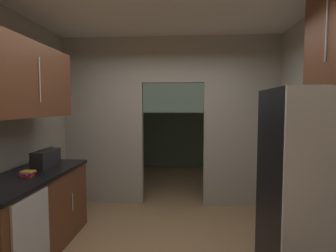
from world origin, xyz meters
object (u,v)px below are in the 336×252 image
(dishwasher, at_px, (32,241))
(book_stack, at_px, (27,173))
(boombox, at_px, (46,159))
(refrigerator, at_px, (319,199))

(dishwasher, xyz_separation_m, book_stack, (-0.29, 0.42, 0.51))
(dishwasher, height_order, boombox, boombox)
(refrigerator, bearing_deg, book_stack, 170.15)
(dishwasher, bearing_deg, refrigerator, -1.30)
(refrigerator, height_order, boombox, refrigerator)
(boombox, height_order, book_stack, boombox)
(refrigerator, xyz_separation_m, boombox, (-2.78, 0.89, 0.12))
(refrigerator, height_order, book_stack, refrigerator)
(refrigerator, xyz_separation_m, book_stack, (-2.76, 0.48, 0.04))
(book_stack, bearing_deg, refrigerator, -9.85)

